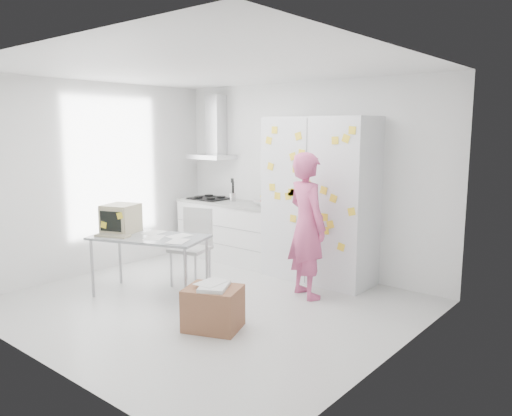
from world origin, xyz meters
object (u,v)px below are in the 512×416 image
Objects in this scene: desk at (131,227)px; chair at (193,242)px; person at (307,225)px; cardboard_box at (213,307)px.

desk reaches higher than chair.
desk is (-1.77, -1.27, -0.05)m from person.
cardboard_box is (1.62, -0.20, -0.61)m from desk.
desk reaches higher than cardboard_box.
chair is (0.33, 0.75, -0.27)m from desk.
desk is at bearing 60.04° from person.
desk is at bearing -129.77° from chair.
person reaches higher than chair.
person is 1.57m from chair.
person reaches higher than cardboard_box.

